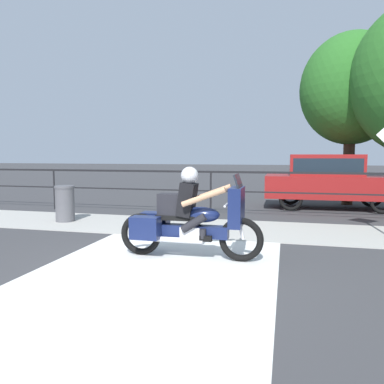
{
  "coord_description": "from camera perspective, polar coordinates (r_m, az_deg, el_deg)",
  "views": [
    {
      "loc": [
        2.07,
        -5.22,
        1.74
      ],
      "look_at": [
        0.25,
        2.05,
        0.99
      ],
      "focal_mm": 35.0,
      "sensor_mm": 36.0,
      "label": 1
    }
  ],
  "objects": [
    {
      "name": "sidewalk_band",
      "position": [
        9.03,
        0.55,
        -5.37
      ],
      "size": [
        44.0,
        2.4,
        0.01
      ],
      "primitive_type": "cube",
      "color": "#A8A59E",
      "rests_on": "ground"
    },
    {
      "name": "tree_behind_sign",
      "position": [
        14.3,
        23.15,
        14.16
      ],
      "size": [
        3.43,
        3.43,
        5.86
      ],
      "color": "#473323",
      "rests_on": "ground"
    },
    {
      "name": "ground_plane",
      "position": [
        5.88,
        -7.38,
        -11.56
      ],
      "size": [
        120.0,
        120.0,
        0.0
      ],
      "primitive_type": "plane",
      "color": "#38383A"
    },
    {
      "name": "crosswalk_band",
      "position": [
        5.63,
        -6.07,
        -12.3
      ],
      "size": [
        3.58,
        6.0,
        0.01
      ],
      "primitive_type": "cube",
      "color": "silver",
      "rests_on": "ground"
    },
    {
      "name": "trash_bin",
      "position": [
        10.27,
        -18.79,
        -1.68
      ],
      "size": [
        0.5,
        0.5,
        0.94
      ],
      "color": "#515156",
      "rests_on": "ground"
    },
    {
      "name": "parked_car",
      "position": [
        12.78,
        20.28,
        1.99
      ],
      "size": [
        4.22,
        1.65,
        1.75
      ],
      "rotation": [
        0.0,
        0.0,
        0.02
      ],
      "color": "maroon",
      "rests_on": "ground"
    },
    {
      "name": "fence_railing",
      "position": [
        10.7,
        2.88,
        1.77
      ],
      "size": [
        36.0,
        0.05,
        1.28
      ],
      "color": "black",
      "rests_on": "ground"
    },
    {
      "name": "motorcycle",
      "position": [
        6.27,
        -0.43,
        -4.0
      ],
      "size": [
        2.47,
        0.76,
        1.54
      ],
      "rotation": [
        0.0,
        0.0,
        -0.04
      ],
      "color": "black",
      "rests_on": "ground"
    }
  ]
}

